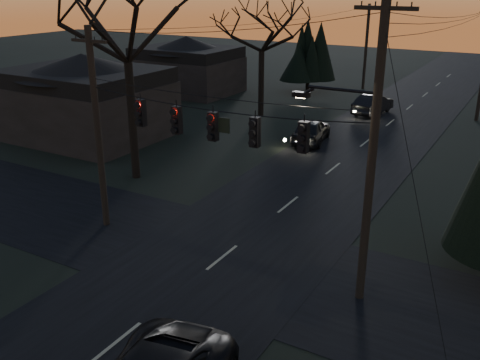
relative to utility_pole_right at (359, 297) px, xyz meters
The scene contains 14 objects.
main_road 11.41m from the utility_pole_right, 118.81° to the left, with size 8.00×120.00×0.02m, color black.
cross_road 5.50m from the utility_pole_right, behind, with size 60.00×7.00×0.02m, color black.
utility_pole_right is the anchor object (origin of this frame).
utility_pole_left 11.50m from the utility_pole_right, behind, with size 1.80×0.30×8.50m, color black, non-canonical shape.
utility_pole_far_r 28.00m from the utility_pole_right, 90.00° to the left, with size 1.80×0.30×8.50m, color black, non-canonical shape.
utility_pole_far_l 37.79m from the utility_pole_right, 107.72° to the left, with size 0.30×0.30×8.00m, color black, non-canonical shape.
span_signal_assembly 7.80m from the utility_pole_right, behind, with size 11.50×0.44×1.53m.
bare_tree_left 17.58m from the utility_pole_right, 159.59° to the left, with size 9.59×9.59×12.40m.
bare_tree_dist 27.00m from the utility_pole_right, 125.36° to the left, with size 7.42×7.42×10.01m.
evergreen_dist 35.51m from the utility_pole_right, 116.18° to the left, with size 3.71×3.71×6.15m.
house_left_near 24.78m from the utility_pole_right, 156.04° to the left, with size 10.00×8.00×5.60m.
house_left_far 36.51m from the utility_pole_right, 134.44° to the left, with size 9.00×7.00×5.20m.
sedan_oncoming_a 18.47m from the utility_pole_right, 118.12° to the left, with size 1.90×4.72×1.61m, color black.
sedan_oncoming_b 27.24m from the utility_pole_right, 106.10° to the left, with size 1.62×4.65×1.53m, color black.
Camera 1 is at (9.80, -5.55, 10.17)m, focal length 40.00 mm.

